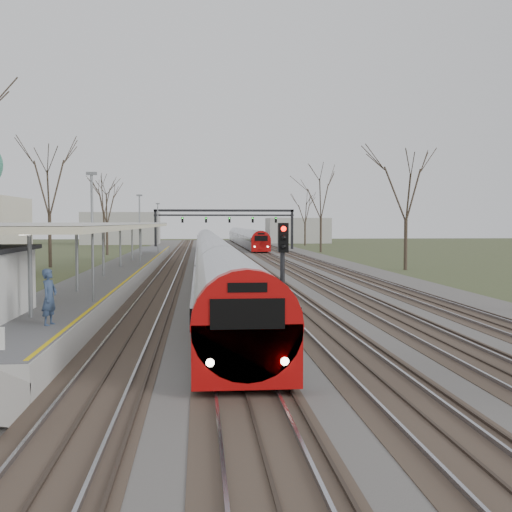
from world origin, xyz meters
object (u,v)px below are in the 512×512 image
(train_far, at_px, (245,237))
(passenger, at_px, (49,297))
(signal_post, at_px, (283,263))
(train_near, at_px, (211,251))

(train_far, xyz_separation_m, passenger, (-12.58, -93.21, 0.39))
(signal_post, bearing_deg, passenger, -165.40)
(train_far, distance_m, passenger, 94.06)
(train_near, xyz_separation_m, passenger, (-5.58, -39.60, 0.39))
(passenger, distance_m, signal_post, 7.62)
(train_near, relative_size, passenger, 52.17)
(train_far, relative_size, passenger, 34.82)
(passenger, bearing_deg, train_far, 7.64)
(train_near, height_order, passenger, train_near)
(passenger, relative_size, signal_post, 0.42)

